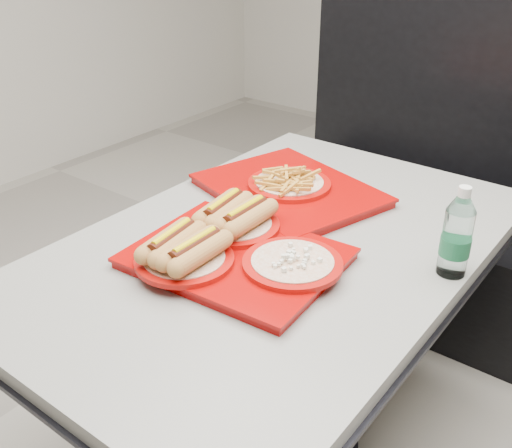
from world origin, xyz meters
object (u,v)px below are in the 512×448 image
Objects in this scene: booth_bench at (431,210)px; water_bottle at (457,237)px; tray_far at (289,186)px; diner_table at (277,295)px; tray_near at (230,246)px.

booth_bench is 1.14m from water_bottle.
water_bottle is at bearing -12.59° from tray_far.
tray_far is at bearing -99.18° from booth_bench.
tray_near is (-0.04, -0.14, 0.20)m from diner_table.
diner_table is at bearing 74.85° from tray_near.
booth_bench is 2.67× the size of tray_near.
booth_bench is 1.30m from tray_near.
water_bottle reaches higher than tray_near.
tray_far is 2.69× the size of water_bottle.
booth_bench is 6.11× the size of water_bottle.
tray_near is 0.40m from tray_far.
tray_near reaches higher than diner_table.
diner_table is at bearing -162.88° from water_bottle.
tray_near is at bearing -148.87° from water_bottle.
tray_near is 0.85× the size of tray_far.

